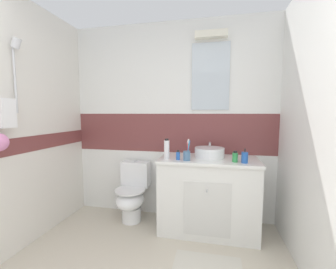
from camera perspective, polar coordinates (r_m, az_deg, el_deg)
The scene contains 10 objects.
wall_back_tiled at distance 2.85m, azimuth 1.03°, elevation 3.66°, with size 3.20×0.20×2.50m.
vanity_cabinet at distance 2.63m, azimuth 10.41°, elevation -15.18°, with size 1.10×0.59×0.85m.
sink_basin at distance 2.55m, azimuth 10.84°, elevation -4.58°, with size 0.34×0.38×0.16m.
toilet at distance 2.87m, azimuth -9.42°, elevation -15.03°, with size 0.37×0.50×0.74m.
toothbrush_cup at distance 2.35m, azimuth 4.99°, elevation -5.35°, with size 0.08×0.08×0.23m.
soap_dispenser at distance 2.35m, azimuth 19.52°, elevation -5.71°, with size 0.07×0.07×0.15m.
perfume_flask_small at distance 2.37m, azimuth 2.67°, elevation -5.46°, with size 0.04×0.03×0.11m.
lotion_bottle_short at distance 2.37m, azimuth 17.23°, elevation -5.65°, with size 0.06×0.06×0.12m.
shampoo_bottle_tall at distance 2.40m, azimuth -0.34°, elevation -3.92°, with size 0.06×0.06×0.23m.
bath_mat at distance 2.25m, azimuth 10.28°, elevation -31.46°, with size 0.60×0.41×0.01m, color beige.
Camera 1 is at (0.55, -0.35, 1.35)m, focal length 23.17 mm.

